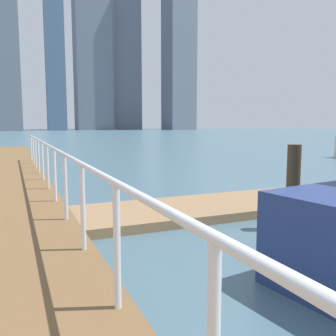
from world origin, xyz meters
The scene contains 9 objects.
ground_plane centered at (0.00, 20.00, 0.00)m, with size 300.00×300.00×0.00m, color #476675.
floating_dock centered at (2.16, 9.10, 0.09)m, with size 11.32×2.00×0.18m, color #93704C.
boardwalk_railing centered at (-3.15, 6.57, 1.23)m, with size 0.06×24.60×1.08m.
dock_piling_2 centered at (0.76, 7.30, 0.78)m, with size 0.24×0.24×1.56m, color #473826.
skyline_tower_2 centered at (-4.13, 131.34, 32.27)m, with size 6.88×10.17×64.54m, color slate.
skyline_tower_3 centered at (11.20, 136.98, 36.52)m, with size 6.44×8.12×73.05m, color slate.
skyline_tower_4 centered at (25.64, 142.70, 33.22)m, with size 13.33×7.40×66.43m, color slate.
skyline_tower_5 centered at (40.72, 151.34, 32.44)m, with size 10.95×13.80×64.88m, color slate.
skyline_tower_6 centered at (58.00, 134.35, 44.51)m, with size 10.99×9.49×89.01m, color slate.
Camera 1 is at (-3.90, 2.27, 1.91)m, focal length 38.52 mm.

